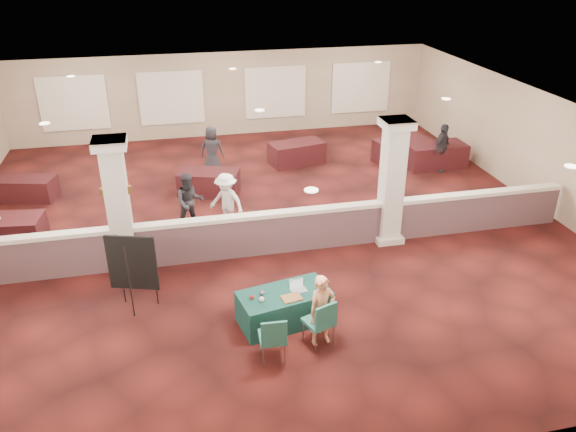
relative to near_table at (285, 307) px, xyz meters
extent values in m
plane|color=#471411|center=(0.32, 4.30, -0.35)|extent=(16.00, 16.00, 0.00)
cube|color=gray|center=(0.32, 12.30, 1.25)|extent=(16.00, 0.04, 3.20)
cube|color=gray|center=(0.32, -3.70, 1.25)|extent=(16.00, 0.04, 3.20)
cube|color=gray|center=(8.32, 4.30, 1.25)|extent=(0.04, 16.00, 3.20)
cube|color=white|center=(0.32, 4.30, 2.85)|extent=(16.00, 16.00, 0.02)
cube|color=#543941|center=(0.32, 2.80, 0.15)|extent=(15.60, 0.20, 1.00)
cube|color=beige|center=(0.32, 2.80, 0.70)|extent=(15.60, 0.28, 0.10)
cube|color=beige|center=(-3.18, 2.80, 1.25)|extent=(0.50, 0.50, 3.20)
cube|color=beige|center=(-3.18, 2.80, -0.27)|extent=(0.70, 0.70, 0.16)
cube|color=beige|center=(-3.18, 2.80, 2.75)|extent=(0.72, 0.72, 0.20)
cube|color=beige|center=(3.32, 2.80, 1.25)|extent=(0.50, 0.50, 3.20)
cube|color=beige|center=(3.32, 2.80, -0.27)|extent=(0.70, 0.70, 0.16)
cube|color=beige|center=(3.32, 2.80, 2.75)|extent=(0.72, 0.72, 0.20)
cylinder|color=brown|center=(-3.46, 2.80, 1.65)|extent=(0.12, 0.12, 0.18)
cylinder|color=white|center=(-3.46, 2.80, 1.65)|extent=(0.09, 0.09, 0.10)
cylinder|color=brown|center=(-2.90, 2.80, 1.65)|extent=(0.12, 0.12, 0.18)
cylinder|color=white|center=(-2.90, 2.80, 1.65)|extent=(0.09, 0.09, 0.10)
cube|color=#0E3431|center=(0.00, 0.00, 0.00)|extent=(1.94, 1.23, 0.69)
cube|color=#205F53|center=(0.49, -0.78, 0.14)|extent=(0.64, 0.64, 0.06)
cube|color=#205F53|center=(0.57, -0.99, 0.41)|extent=(0.46, 0.21, 0.47)
cylinder|color=gray|center=(0.37, -1.04, -0.12)|extent=(0.03, 0.03, 0.45)
cylinder|color=gray|center=(0.75, -0.90, -0.12)|extent=(0.03, 0.03, 0.45)
cylinder|color=gray|center=(0.23, -0.66, -0.12)|extent=(0.03, 0.03, 0.45)
cylinder|color=gray|center=(0.61, -0.52, -0.12)|extent=(0.03, 0.03, 0.45)
cube|color=#205F53|center=(-0.45, -1.04, 0.13)|extent=(0.52, 0.52, 0.06)
cube|color=#205F53|center=(-0.46, -1.26, 0.40)|extent=(0.47, 0.08, 0.47)
cylinder|color=gray|center=(-0.66, -1.23, -0.12)|extent=(0.03, 0.03, 0.45)
cylinder|color=gray|center=(-0.26, -1.25, -0.12)|extent=(0.03, 0.03, 0.45)
cylinder|color=gray|center=(-0.64, -0.82, -0.12)|extent=(0.03, 0.03, 0.45)
cylinder|color=gray|center=(-0.24, -0.84, -0.12)|extent=(0.03, 0.03, 0.45)
cube|color=black|center=(-2.91, 1.10, 0.77)|extent=(0.99, 0.36, 1.22)
cylinder|color=black|center=(-3.18, 1.42, 0.47)|extent=(0.04, 0.04, 1.63)
cylinder|color=black|center=(-2.50, 1.20, 0.47)|extent=(0.04, 0.04, 1.63)
cylinder|color=black|center=(-2.99, 0.86, 0.47)|extent=(0.04, 0.04, 1.63)
imported|color=#E18E62|center=(0.55, -0.78, 0.38)|extent=(0.58, 0.45, 1.46)
cube|color=black|center=(-6.18, 4.60, 0.03)|extent=(1.97, 1.15, 0.76)
cube|color=black|center=(-0.87, 6.72, 0.01)|extent=(1.96, 1.38, 0.72)
cube|color=black|center=(6.82, 7.30, 0.06)|extent=(1.99, 1.00, 0.80)
cube|color=black|center=(-6.18, 7.50, -0.01)|extent=(1.79, 1.19, 0.66)
cube|color=black|center=(2.32, 8.65, 0.02)|extent=(1.98, 1.29, 0.74)
cube|color=black|center=(5.94, 8.09, 0.04)|extent=(2.05, 1.31, 0.77)
imported|color=black|center=(-1.56, 4.50, 0.44)|extent=(0.79, 0.49, 1.58)
imported|color=#BCBCB7|center=(-0.62, 4.30, 0.44)|extent=(1.06, 1.01, 1.58)
imported|color=black|center=(6.82, 6.93, 0.46)|extent=(1.02, 0.93, 1.61)
imported|color=black|center=(-0.59, 8.39, 0.45)|extent=(0.88, 0.65, 1.59)
cube|color=silver|center=(0.29, 0.01, 0.36)|extent=(0.35, 0.27, 0.02)
cube|color=silver|center=(0.27, 0.12, 0.47)|extent=(0.31, 0.07, 0.21)
cube|color=#ADBBD0|center=(0.27, 0.11, 0.45)|extent=(0.28, 0.06, 0.18)
cube|color=orange|center=(0.09, -0.22, 0.36)|extent=(0.43, 0.35, 0.03)
sphere|color=beige|center=(-0.49, -0.19, 0.40)|extent=(0.10, 0.10, 0.10)
sphere|color=maroon|center=(-0.66, -0.08, 0.39)|extent=(0.09, 0.09, 0.09)
sphere|color=#47474C|center=(-0.44, 0.03, 0.40)|extent=(0.10, 0.10, 0.10)
cube|color=red|center=(0.66, -0.14, 0.35)|extent=(0.12, 0.05, 0.01)
camera|label=1|loc=(-1.96, -9.06, 6.65)|focal=35.00mm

